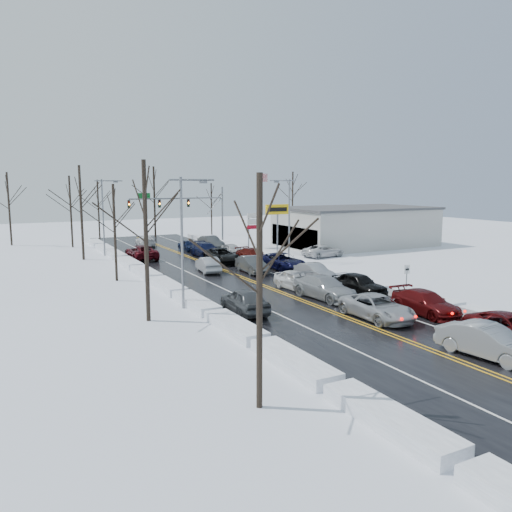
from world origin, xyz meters
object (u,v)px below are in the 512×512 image
traffic_signal_mast (188,206)px  flagpole (258,201)px  tires_plus_sign (278,213)px  dealership_building (355,226)px  oncoming_car_0 (208,272)px

traffic_signal_mast → flagpole: bearing=9.7°
tires_plus_sign → flagpole: (4.67, 14.01, 0.93)m
traffic_signal_mast → flagpole: 11.90m
dealership_building → tires_plus_sign: bearing=-171.5°
dealership_building → oncoming_car_0: (-25.67, -9.75, -2.66)m
traffic_signal_mast → flagpole: size_ratio=1.33×
traffic_signal_mast → oncoming_car_0: size_ratio=2.92×
flagpole → traffic_signal_mast: bearing=-170.3°
flagpole → oncoming_car_0: bearing=-127.8°
tires_plus_sign → flagpole: bearing=71.6°
traffic_signal_mast → flagpole: (11.72, 2.01, 0.45)m
flagpole → dealership_building: flagpole is taller
traffic_signal_mast → tires_plus_sign: size_ratio=2.21×
tires_plus_sign → flagpole: 14.79m
traffic_signal_mast → dealership_building: 23.01m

